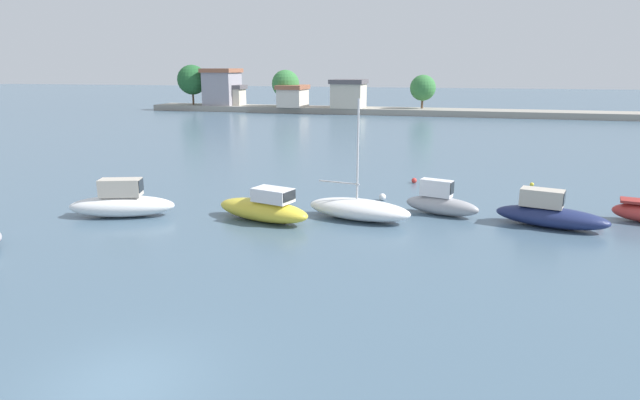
% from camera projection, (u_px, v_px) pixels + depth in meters
% --- Properties ---
extents(ground_plane, '(400.00, 400.00, 0.00)m').
position_uv_depth(ground_plane, '(120.00, 386.00, 12.86)').
color(ground_plane, '#476075').
extents(moored_boat_1, '(5.59, 3.23, 1.99)m').
position_uv_depth(moored_boat_1, '(122.00, 203.00, 27.32)').
color(moored_boat_1, white).
rests_on(moored_boat_1, ground).
extents(moored_boat_2, '(5.56, 3.07, 1.74)m').
position_uv_depth(moored_boat_2, '(264.00, 208.00, 26.55)').
color(moored_boat_2, yellow).
rests_on(moored_boat_2, ground).
extents(moored_boat_3, '(5.68, 2.92, 6.07)m').
position_uv_depth(moored_boat_3, '(359.00, 209.00, 26.82)').
color(moored_boat_3, white).
rests_on(moored_boat_3, ground).
extents(moored_boat_4, '(4.06, 2.19, 1.84)m').
position_uv_depth(moored_boat_4, '(441.00, 203.00, 27.69)').
color(moored_boat_4, '#9E9EA3').
rests_on(moored_boat_4, ground).
extents(moored_boat_5, '(5.42, 2.93, 1.82)m').
position_uv_depth(moored_boat_5, '(550.00, 214.00, 25.57)').
color(moored_boat_5, navy).
rests_on(moored_boat_5, ground).
extents(mooring_buoy_1, '(0.39, 0.39, 0.39)m').
position_uv_depth(mooring_buoy_1, '(600.00, 221.00, 25.92)').
color(mooring_buoy_1, red).
rests_on(mooring_buoy_1, ground).
extents(mooring_buoy_2, '(0.41, 0.41, 0.41)m').
position_uv_depth(mooring_buoy_2, '(382.00, 197.00, 30.76)').
color(mooring_buoy_2, white).
rests_on(mooring_buoy_2, ground).
extents(mooring_buoy_3, '(0.26, 0.26, 0.26)m').
position_uv_depth(mooring_buoy_3, '(532.00, 184.00, 34.41)').
color(mooring_buoy_3, yellow).
rests_on(mooring_buoy_3, ground).
extents(mooring_buoy_4, '(0.35, 0.35, 0.35)m').
position_uv_depth(mooring_buoy_4, '(414.00, 181.00, 35.36)').
color(mooring_buoy_4, red).
rests_on(mooring_buoy_4, ground).
extents(distant_shoreline, '(91.99, 7.53, 7.99)m').
position_uv_depth(distant_shoreline, '(326.00, 97.00, 89.89)').
color(distant_shoreline, gray).
rests_on(distant_shoreline, ground).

